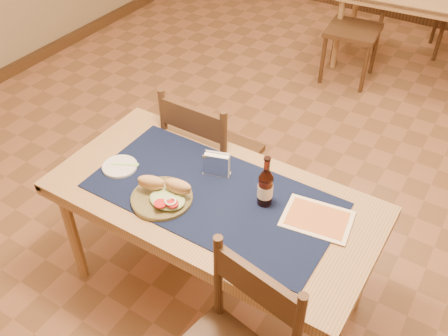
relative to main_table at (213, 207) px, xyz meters
The scene contains 13 objects.
room 1.08m from the main_table, 90.00° to the left, with size 6.04×7.04×2.84m.
main_table is the anchor object (origin of this frame).
placemat 0.09m from the main_table, ahead, with size 1.20×0.60×0.01m, color black.
baseboard 1.01m from the main_table, 90.00° to the left, with size 6.00×7.00×0.10m.
back_table 3.15m from the main_table, 86.66° to the left, with size 1.49×0.83×0.75m.
chair_main_far 0.61m from the main_table, 125.00° to the left, with size 0.46×0.46×1.00m.
chair_back_near 2.74m from the main_table, 95.41° to the left, with size 0.49×0.49×0.96m.
sandwich_plate 0.26m from the main_table, 138.66° to the right, with size 0.30×0.30×0.11m.
side_plate 0.53m from the main_table, behind, with size 0.18×0.18×0.01m.
fork 0.50m from the main_table, behind, with size 0.13×0.08×0.00m.
beer_bottle 0.31m from the main_table, 18.74° to the left, with size 0.07×0.07×0.27m.
napkin_holder 0.21m from the main_table, 115.92° to the left, with size 0.15×0.09×0.12m.
menu_card 0.51m from the main_table, 13.00° to the left, with size 0.34×0.27×0.01m.
Camera 1 is at (0.97, -2.25, 2.41)m, focal length 40.00 mm.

